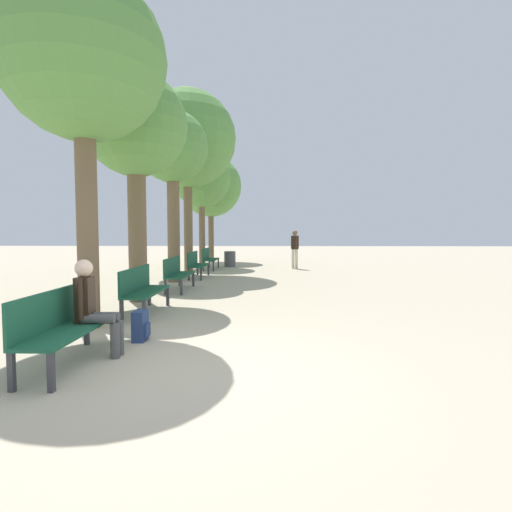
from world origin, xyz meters
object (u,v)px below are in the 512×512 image
at_px(bench_row_2, 177,272).
at_px(tree_row_1, 136,129).
at_px(tree_row_2, 173,150).
at_px(tree_row_4, 202,179).
at_px(tree_row_3, 187,140).
at_px(backpack, 141,326).
at_px(bench_row_0, 63,322).
at_px(tree_row_0, 83,61).
at_px(bench_row_3, 196,263).
at_px(trash_bin, 230,259).
at_px(tree_row_5, 211,187).
at_px(person_seated, 94,305).
at_px(bench_row_1, 142,287).
at_px(pedestrian_near, 295,247).
at_px(bench_row_4, 209,257).

xyz_separation_m(bench_row_2, tree_row_1, (-0.51, -1.68, 3.42)).
bearing_deg(tree_row_2, tree_row_4, 90.00).
xyz_separation_m(tree_row_3, backpack, (1.12, -9.35, -4.84)).
xyz_separation_m(bench_row_0, tree_row_0, (-0.51, 1.86, 3.85)).
bearing_deg(bench_row_3, trash_bin, 79.76).
bearing_deg(tree_row_0, tree_row_3, 90.00).
bearing_deg(tree_row_2, tree_row_0, -90.00).
height_order(tree_row_3, trash_bin, tree_row_3).
bearing_deg(tree_row_0, bench_row_2, 83.09).
bearing_deg(tree_row_0, tree_row_5, 90.00).
bearing_deg(person_seated, bench_row_3, 91.55).
relative_size(tree_row_0, tree_row_2, 1.06).
distance_m(bench_row_1, pedestrian_near, 10.28).
bearing_deg(bench_row_2, tree_row_0, -96.91).
distance_m(tree_row_1, tree_row_5, 12.23).
xyz_separation_m(bench_row_0, bench_row_3, (0.00, 9.15, 0.00)).
distance_m(backpack, trash_bin, 12.42).
distance_m(tree_row_1, person_seated, 5.30).
height_order(tree_row_5, person_seated, tree_row_5).
height_order(tree_row_0, tree_row_4, tree_row_0).
height_order(tree_row_1, tree_row_3, tree_row_3).
distance_m(tree_row_1, pedestrian_near, 9.70).
bearing_deg(backpack, person_seated, -115.84).
relative_size(tree_row_2, backpack, 12.10).
height_order(tree_row_1, trash_bin, tree_row_1).
xyz_separation_m(bench_row_0, bench_row_4, (0.00, 12.20, 0.00)).
relative_size(bench_row_0, tree_row_2, 0.33).
relative_size(person_seated, trash_bin, 1.77).
distance_m(tree_row_3, pedestrian_near, 6.28).
relative_size(bench_row_3, tree_row_5, 0.31).
bearing_deg(bench_row_2, trash_bin, 83.95).
xyz_separation_m(bench_row_1, trash_bin, (0.78, 10.44, -0.16)).
distance_m(bench_row_1, trash_bin, 10.47).
xyz_separation_m(tree_row_2, trash_bin, (1.30, 5.47, -3.83)).
distance_m(bench_row_3, tree_row_1, 5.86).
relative_size(bench_row_4, tree_row_0, 0.31).
relative_size(tree_row_1, trash_bin, 7.35).
height_order(tree_row_3, tree_row_5, tree_row_3).
bearing_deg(pedestrian_near, person_seated, -105.65).
bearing_deg(tree_row_4, tree_row_1, -90.00).
distance_m(tree_row_5, backpack, 16.08).
bearing_deg(tree_row_1, trash_bin, 81.86).
bearing_deg(backpack, tree_row_3, 96.81).
bearing_deg(tree_row_4, bench_row_2, -86.10).
bearing_deg(pedestrian_near, tree_row_5, 136.33).
xyz_separation_m(bench_row_2, bench_row_4, (0.00, 6.10, 0.00)).
relative_size(bench_row_4, tree_row_2, 0.33).
bearing_deg(bench_row_3, person_seated, -88.45).
bearing_deg(backpack, bench_row_0, -119.44).
bearing_deg(tree_row_0, pedestrian_near, 68.69).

